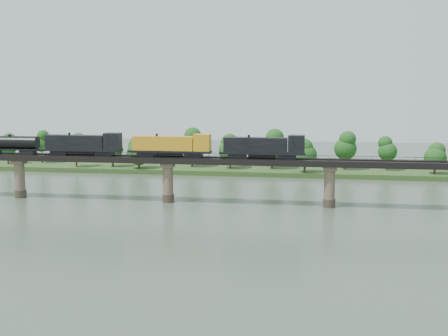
# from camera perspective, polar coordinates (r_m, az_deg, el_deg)

# --- Properties ---
(ground) EXTENTS (400.00, 400.00, 0.00)m
(ground) POSITION_cam_1_polar(r_m,az_deg,el_deg) (114.70, -9.42, -6.41)
(ground) COLOR #3B4B3A
(ground) RESTS_ON ground
(far_bank) EXTENTS (300.00, 24.00, 1.60)m
(far_bank) POSITION_cam_1_polar(r_m,az_deg,el_deg) (195.58, -1.68, -0.04)
(far_bank) COLOR #2C491D
(far_bank) RESTS_ON ground
(bridge) EXTENTS (236.00, 30.00, 11.50)m
(bridge) POSITION_cam_1_polar(r_m,az_deg,el_deg) (141.77, -5.71, -1.29)
(bridge) COLOR #473A2D
(bridge) RESTS_ON ground
(bridge_superstructure) EXTENTS (220.00, 4.90, 0.75)m
(bridge_superstructure) POSITION_cam_1_polar(r_m,az_deg,el_deg) (140.88, -5.74, 1.25)
(bridge_superstructure) COLOR black
(bridge_superstructure) RESTS_ON bridge
(far_treeline) EXTENTS (289.06, 17.54, 13.60)m
(far_treeline) POSITION_cam_1_polar(r_m,az_deg,el_deg) (191.92, -4.34, 2.20)
(far_treeline) COLOR #382619
(far_treeline) RESTS_ON far_bank
(freight_train) EXTENTS (84.62, 3.30, 5.82)m
(freight_train) POSITION_cam_1_polar(r_m,az_deg,el_deg) (142.49, -8.45, 2.29)
(freight_train) COLOR black
(freight_train) RESTS_ON bridge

